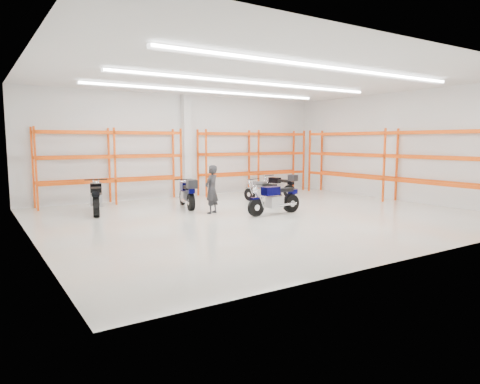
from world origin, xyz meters
TOP-DOWN VIEW (x-y plane):
  - ground at (0.00, 0.00)m, footprint 14.00×14.00m
  - room_shell at (0.00, 0.03)m, footprint 14.02×12.02m
  - motorcycle_main at (0.57, -0.01)m, footprint 2.14×0.71m
  - motorcycle_back_a at (-4.58, 3.38)m, footprint 0.96×2.28m
  - motorcycle_back_b at (-1.44, 2.75)m, footprint 0.89×2.18m
  - motorcycle_back_c at (1.81, 2.43)m, footprint 0.73×1.89m
  - motorcycle_back_d at (3.52, 3.56)m, footprint 0.85×1.96m
  - standing_man at (-1.22, 1.28)m, footprint 0.73×0.65m
  - structural_column at (0.00, 5.82)m, footprint 0.32×0.32m
  - pallet_racking_back_left at (-3.40, 5.48)m, footprint 5.67×0.87m
  - pallet_racking_back_right at (3.40, 5.48)m, footprint 5.67×0.87m
  - pallet_racking_side at (6.48, 0.00)m, footprint 0.87×9.07m

SIDE VIEW (x-z plane):
  - ground at x=0.00m, z-range 0.00..0.00m
  - motorcycle_back_c at x=1.81m, z-range -0.03..0.91m
  - motorcycle_back_d at x=3.52m, z-range -0.02..1.00m
  - motorcycle_main at x=0.57m, z-range -0.03..1.02m
  - motorcycle_back_a at x=-4.58m, z-range -0.04..1.10m
  - motorcycle_back_b at x=-1.44m, z-range -0.02..1.10m
  - standing_man at x=-1.22m, z-range 0.00..1.67m
  - pallet_racking_back_left at x=-3.40m, z-range 0.29..3.29m
  - pallet_racking_back_right at x=3.40m, z-range 0.29..3.29m
  - pallet_racking_side at x=6.48m, z-range 0.31..3.31m
  - structural_column at x=0.00m, z-range 0.00..4.50m
  - room_shell at x=0.00m, z-range 1.03..5.54m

